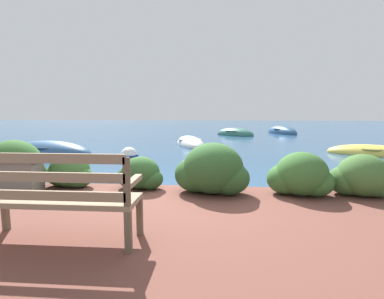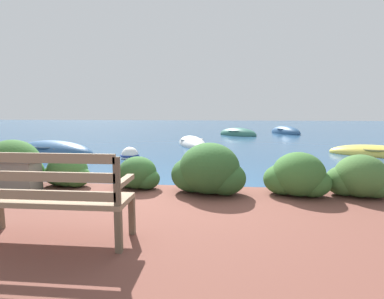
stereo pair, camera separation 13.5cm
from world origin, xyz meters
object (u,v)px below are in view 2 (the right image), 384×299
Objects in this scene: park_bench at (49,195)px; rowboat_outer at (238,134)px; mooring_buoy at (130,155)px; rowboat_mid at (375,154)px; rowboat_distant at (285,132)px; rowboat_nearest at (53,153)px; rowboat_far at (192,144)px.

park_bench is 0.58× the size of rowboat_outer.
rowboat_mid is at bearing 9.73° from mooring_buoy.
mooring_buoy reaches higher than rowboat_mid.
park_bench reaches higher than mooring_buoy.
rowboat_distant is 4.99× the size of mooring_buoy.
rowboat_nearest is at bearing -147.91° from rowboat_mid.
rowboat_distant is at bearing 123.40° from rowboat_mid.
rowboat_far is 5.36× the size of mooring_buoy.
rowboat_nearest reaches higher than rowboat_mid.
rowboat_outer is 10.01m from mooring_buoy.
rowboat_mid is at bearing -128.21° from rowboat_far.
park_bench is 2.61× the size of mooring_buoy.
rowboat_distant is (3.20, 1.72, 0.00)m from rowboat_outer.
rowboat_outer reaches higher than rowboat_mid.
park_bench is 18.42m from rowboat_distant.
rowboat_distant is (10.01, 10.40, 0.00)m from rowboat_nearest.
rowboat_distant is (-0.98, 9.52, 0.02)m from rowboat_mid.
mooring_buoy is at bearing 102.42° from park_bench.
park_bench reaches higher than rowboat_distant.
mooring_buoy is at bearing 124.02° from rowboat_distant.
rowboat_nearest is 2.92m from mooring_buoy.
park_bench reaches higher than rowboat_mid.
mooring_buoy is (-1.20, 6.51, -0.61)m from park_bench.
rowboat_far is 4.16m from mooring_buoy.
rowboat_far reaches higher than mooring_buoy.
rowboat_nearest reaches higher than mooring_buoy.
mooring_buoy is at bearing 139.33° from rowboat_far.
rowboat_mid is at bearing 20.84° from rowboat_nearest.
rowboat_far is at bearing -76.46° from rowboat_outer.
rowboat_nearest reaches higher than rowboat_far.
park_bench is 10.52m from rowboat_mid.
rowboat_far is 5.85m from rowboat_outer.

